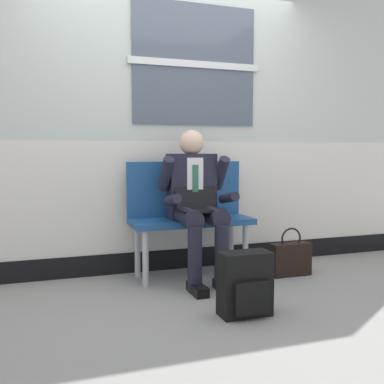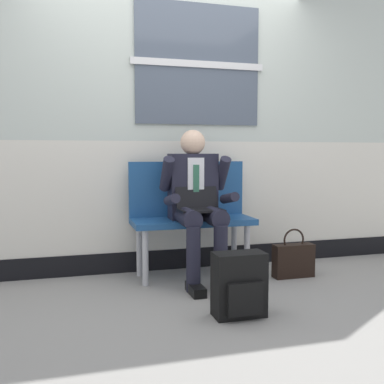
{
  "view_description": "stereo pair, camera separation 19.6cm",
  "coord_description": "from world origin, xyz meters",
  "px_view_note": "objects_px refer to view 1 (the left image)",
  "views": [
    {
      "loc": [
        -1.09,
        -3.17,
        1.06
      ],
      "look_at": [
        0.06,
        0.17,
        0.75
      ],
      "focal_mm": 41.52,
      "sensor_mm": 36.0,
      "label": 1
    },
    {
      "loc": [
        -0.91,
        -3.23,
        1.06
      ],
      "look_at": [
        0.06,
        0.17,
        0.75
      ],
      "focal_mm": 41.52,
      "sensor_mm": 36.0,
      "label": 2
    }
  ],
  "objects_px": {
    "bench_with_person": "(188,210)",
    "person_seated": "(196,200)",
    "handbag": "(291,258)",
    "backpack": "(245,285)"
  },
  "relations": [
    {
      "from": "bench_with_person",
      "to": "person_seated",
      "type": "xyz_separation_m",
      "value": [
        0.0,
        -0.2,
        0.11
      ]
    },
    {
      "from": "bench_with_person",
      "to": "handbag",
      "type": "distance_m",
      "value": 0.98
    },
    {
      "from": "bench_with_person",
      "to": "backpack",
      "type": "height_order",
      "value": "bench_with_person"
    },
    {
      "from": "backpack",
      "to": "handbag",
      "type": "bearing_deg",
      "value": 42.71
    },
    {
      "from": "backpack",
      "to": "handbag",
      "type": "xyz_separation_m",
      "value": [
        0.79,
        0.73,
        -0.05
      ]
    },
    {
      "from": "person_seated",
      "to": "bench_with_person",
      "type": "bearing_deg",
      "value": 90.0
    },
    {
      "from": "person_seated",
      "to": "handbag",
      "type": "relative_size",
      "value": 2.99
    },
    {
      "from": "handbag",
      "to": "backpack",
      "type": "bearing_deg",
      "value": -137.29
    },
    {
      "from": "person_seated",
      "to": "backpack",
      "type": "bearing_deg",
      "value": -87.77
    },
    {
      "from": "bench_with_person",
      "to": "backpack",
      "type": "bearing_deg",
      "value": -88.2
    }
  ]
}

